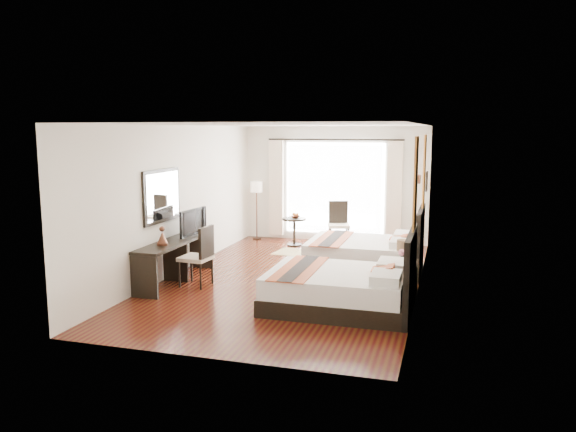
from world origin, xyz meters
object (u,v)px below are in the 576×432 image
(vase, at_px, (401,262))
(nightstand, at_px, (404,277))
(television, at_px, (189,222))
(bed_near, at_px, (344,288))
(floor_lamp, at_px, (257,191))
(console_desk, at_px, (175,261))
(table_lamp, at_px, (404,247))
(fruit_bowl, at_px, (295,217))
(bed_far, at_px, (368,253))
(side_table, at_px, (294,232))
(window_chair, at_px, (339,232))
(desk_chair, at_px, (197,268))

(vase, bearing_deg, nightstand, 80.43)
(nightstand, distance_m, television, 4.06)
(bed_near, bearing_deg, vase, 50.02)
(vase, relative_size, floor_lamp, 0.10)
(nightstand, relative_size, console_desk, 0.25)
(table_lamp, bearing_deg, console_desk, -172.54)
(console_desk, xyz_separation_m, fruit_bowl, (1.22, 3.69, 0.31))
(vase, bearing_deg, fruit_bowl, 128.91)
(bed_far, bearing_deg, nightstand, -60.10)
(bed_near, relative_size, television, 2.53)
(side_table, bearing_deg, floor_lamp, 154.84)
(console_desk, height_order, side_table, console_desk)
(fruit_bowl, bearing_deg, console_desk, -108.31)
(table_lamp, distance_m, floor_lamp, 5.38)
(bed_far, bearing_deg, window_chair, 115.55)
(television, bearing_deg, floor_lamp, 5.12)
(bed_near, xyz_separation_m, nightstand, (0.81, 1.11, -0.06))
(floor_lamp, height_order, fruit_bowl, floor_lamp)
(nightstand, xyz_separation_m, window_chair, (-1.80, 3.48, 0.06))
(nightstand, distance_m, fruit_bowl, 4.30)
(nightstand, bearing_deg, side_table, 131.23)
(television, bearing_deg, window_chair, -26.94)
(bed_near, relative_size, nightstand, 4.02)
(table_lamp, distance_m, television, 3.98)
(table_lamp, relative_size, floor_lamp, 0.27)
(table_lamp, relative_size, vase, 2.74)
(bed_near, bearing_deg, console_desk, 168.23)
(bed_near, bearing_deg, table_lamp, 56.18)
(bed_near, relative_size, window_chair, 2.11)
(vase, height_order, floor_lamp, floor_lamp)
(console_desk, bearing_deg, bed_near, -11.77)
(bed_far, relative_size, window_chair, 2.10)
(table_lamp, height_order, console_desk, table_lamp)
(bed_far, xyz_separation_m, television, (-3.18, -1.31, 0.68))
(side_table, bearing_deg, window_chair, 15.30)
(console_desk, relative_size, desk_chair, 2.07)
(nightstand, height_order, table_lamp, table_lamp)
(table_lamp, xyz_separation_m, window_chair, (-1.78, 3.40, -0.44))
(bed_near, distance_m, side_table, 4.75)
(nightstand, relative_size, fruit_bowl, 2.60)
(console_desk, distance_m, window_chair, 4.50)
(table_lamp, xyz_separation_m, desk_chair, (-3.50, -0.67, -0.44))
(bed_near, xyz_separation_m, table_lamp, (0.80, 1.19, 0.44))
(side_table, height_order, fruit_bowl, fruit_bowl)
(table_lamp, bearing_deg, side_table, 131.77)
(floor_lamp, height_order, side_table, floor_lamp)
(nightstand, xyz_separation_m, floor_lamp, (-3.93, 3.73, 0.95))
(console_desk, bearing_deg, fruit_bowl, 71.69)
(nightstand, bearing_deg, television, 178.50)
(side_table, bearing_deg, fruit_bowl, 64.20)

